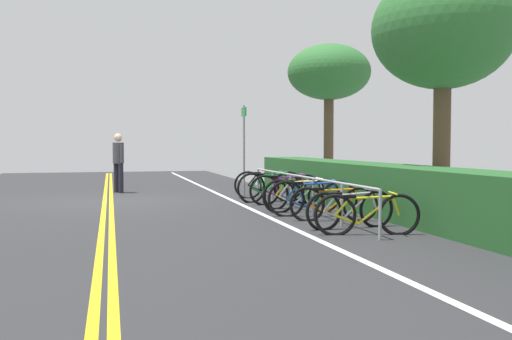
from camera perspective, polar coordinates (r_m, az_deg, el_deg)
ground_plane at (r=14.51m, az=-14.88°, el=-3.17°), size 30.29×10.06×0.05m
centre_line_yellow_inner at (r=14.51m, az=-15.20°, el=-3.07°), size 27.26×0.10×0.00m
centre_line_yellow_outer at (r=14.51m, az=-14.56°, el=-3.06°), size 27.26×0.10×0.00m
bike_lane_stripe_white at (r=14.81m, az=-2.98°, el=-2.87°), size 27.26×0.12×0.00m
bike_rack at (r=11.75m, az=4.64°, el=-1.48°), size 7.14×0.05×0.77m
bicycle_0 at (r=14.65m, az=1.26°, el=-1.52°), size 0.70×1.73×0.77m
bicycle_1 at (r=13.85m, az=1.35°, el=-1.74°), size 0.49×1.72×0.78m
bicycle_2 at (r=13.18m, az=3.05°, el=-2.01°), size 0.46×1.77×0.76m
bicycle_3 at (r=12.58m, az=4.02°, el=-2.39°), size 0.63×1.64×0.69m
bicycle_4 at (r=11.76m, az=4.68°, el=-2.61°), size 0.46×1.70×0.75m
bicycle_5 at (r=11.07m, az=5.80°, el=-2.91°), size 0.58×1.75×0.76m
bicycle_6 at (r=10.47m, az=7.90°, el=-3.44°), size 0.55×1.61×0.69m
bicycle_7 at (r=9.61m, az=9.61°, el=-3.99°), size 0.46×1.68×0.69m
bicycle_8 at (r=8.96m, az=11.26°, el=-4.45°), size 0.52×1.67×0.70m
pedestrian at (r=16.83m, az=-13.87°, el=1.14°), size 0.44×0.32×1.74m
sign_post_near at (r=15.47m, az=-1.24°, el=2.88°), size 0.36×0.06×2.50m
hedge_backdrop at (r=11.06m, az=15.13°, el=-2.23°), size 16.09×1.19×1.00m
tree_near_left at (r=18.92m, az=7.46°, el=9.73°), size 2.75×2.75×4.73m
tree_mid at (r=12.23m, az=18.58°, el=13.30°), size 2.87×2.87×4.96m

